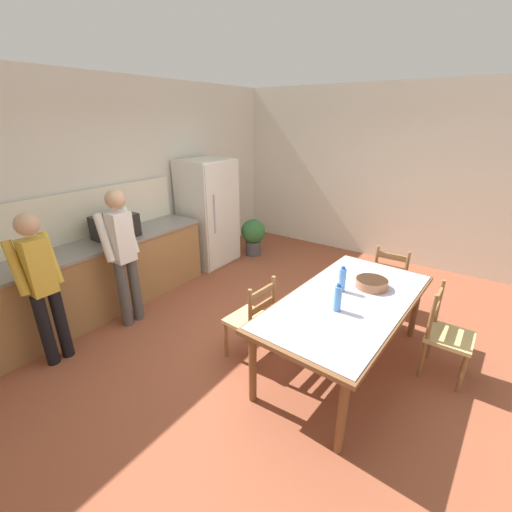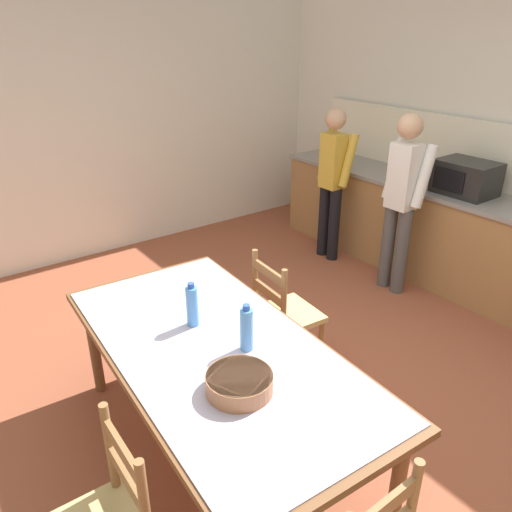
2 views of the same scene
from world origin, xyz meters
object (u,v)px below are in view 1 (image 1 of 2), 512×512
(chair_head_end, at_px, (391,280))
(person_at_counter, at_px, (123,252))
(bottle_off_centre, at_px, (342,280))
(potted_plant, at_px, (253,235))
(chair_side_far_left, at_px, (252,320))
(refrigerator, at_px, (208,213))
(person_at_sink, at_px, (42,283))
(serving_bowl, at_px, (372,283))
(chair_side_near_right, at_px, (446,335))
(bottle_near_centre, at_px, (338,298))
(dining_table, at_px, (348,305))
(microwave, at_px, (115,227))

(chair_head_end, relative_size, person_at_counter, 0.55)
(bottle_off_centre, relative_size, potted_plant, 0.40)
(chair_side_far_left, bearing_deg, refrigerator, -123.84)
(person_at_sink, height_order, person_at_counter, person_at_counter)
(serving_bowl, xyz_separation_m, chair_side_near_right, (0.06, -0.74, -0.37))
(bottle_near_centre, distance_m, chair_head_end, 1.67)
(dining_table, bearing_deg, serving_bowl, -15.13)
(serving_bowl, xyz_separation_m, person_at_sink, (-2.00, 2.56, 0.08))
(person_at_sink, bearing_deg, dining_table, -146.46)
(dining_table, height_order, potted_plant, dining_table)
(chair_head_end, bearing_deg, chair_side_far_left, 62.01)
(bottle_off_centre, bearing_deg, bottle_near_centre, -163.86)
(bottle_near_centre, bearing_deg, dining_table, -3.22)
(microwave, relative_size, chair_head_end, 0.55)
(serving_bowl, distance_m, chair_head_end, 1.05)
(bottle_off_centre, distance_m, person_at_sink, 2.92)
(microwave, relative_size, bottle_off_centre, 1.85)
(chair_side_far_left, distance_m, potted_plant, 2.92)
(refrigerator, distance_m, person_at_counter, 2.06)
(chair_side_near_right, bearing_deg, serving_bowl, 95.90)
(dining_table, xyz_separation_m, serving_bowl, (0.36, -0.10, 0.12))
(microwave, distance_m, bottle_off_centre, 2.90)
(serving_bowl, bearing_deg, potted_plant, 58.68)
(dining_table, bearing_deg, chair_side_near_right, -62.98)
(chair_head_end, height_order, person_at_sink, person_at_sink)
(refrigerator, distance_m, microwave, 1.73)
(chair_side_near_right, bearing_deg, person_at_sink, 123.02)
(bottle_near_centre, relative_size, person_at_sink, 0.17)
(bottle_off_centre, height_order, chair_side_far_left, bottle_off_centre)
(microwave, height_order, person_at_counter, person_at_counter)
(bottle_off_centre, height_order, chair_head_end, bottle_off_centre)
(bottle_off_centre, distance_m, serving_bowl, 0.34)
(person_at_sink, bearing_deg, bottle_near_centre, -150.77)
(bottle_near_centre, xyz_separation_m, potted_plant, (2.22, 2.50, -0.50))
(microwave, height_order, chair_head_end, microwave)
(bottle_off_centre, xyz_separation_m, person_at_sink, (-1.75, 2.34, 0.01))
(microwave, bearing_deg, potted_plant, -10.49)
(dining_table, xyz_separation_m, potted_plant, (1.95, 2.52, -0.30))
(dining_table, distance_m, potted_plant, 3.20)
(bottle_near_centre, bearing_deg, chair_head_end, -3.31)
(refrigerator, height_order, bottle_off_centre, refrigerator)
(person_at_sink, bearing_deg, bottle_off_centre, -143.29)
(chair_side_near_right, distance_m, chair_side_far_left, 1.88)
(dining_table, distance_m, serving_bowl, 0.40)
(serving_bowl, bearing_deg, dining_table, 164.87)
(microwave, relative_size, potted_plant, 0.75)
(chair_head_end, height_order, person_at_counter, person_at_counter)
(microwave, relative_size, chair_side_far_left, 0.55)
(microwave, distance_m, person_at_counter, 0.61)
(refrigerator, relative_size, serving_bowl, 5.49)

